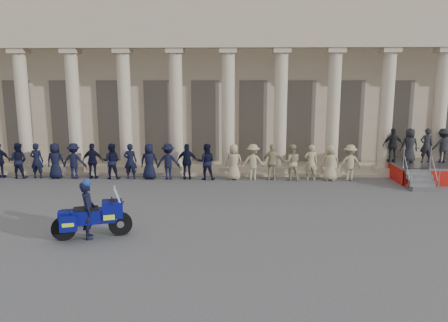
% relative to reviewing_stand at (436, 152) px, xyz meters
% --- Properties ---
extents(ground, '(90.00, 90.00, 0.00)m').
position_rel_reviewing_stand_xyz_m(ground, '(-11.34, -7.24, -1.36)').
color(ground, '#464649').
rests_on(ground, ground).
extents(building, '(40.00, 12.50, 9.00)m').
position_rel_reviewing_stand_xyz_m(building, '(-11.34, 7.50, 3.16)').
color(building, tan).
rests_on(building, ground).
extents(officer_rank, '(21.74, 0.66, 1.75)m').
position_rel_reviewing_stand_xyz_m(officer_rank, '(-14.42, -0.42, -0.49)').
color(officer_rank, black).
rests_on(officer_rank, ground).
extents(reviewing_stand, '(4.97, 3.92, 2.47)m').
position_rel_reviewing_stand_xyz_m(reviewing_stand, '(0.00, 0.00, 0.00)').
color(reviewing_stand, gray).
rests_on(reviewing_stand, ground).
extents(motorcycle, '(2.32, 1.28, 1.53)m').
position_rel_reviewing_stand_xyz_m(motorcycle, '(-13.92, -8.51, -0.70)').
color(motorcycle, black).
rests_on(motorcycle, ground).
extents(rider, '(0.59, 0.74, 1.85)m').
position_rel_reviewing_stand_xyz_m(rider, '(-14.04, -8.55, -0.45)').
color(rider, black).
rests_on(rider, ground).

